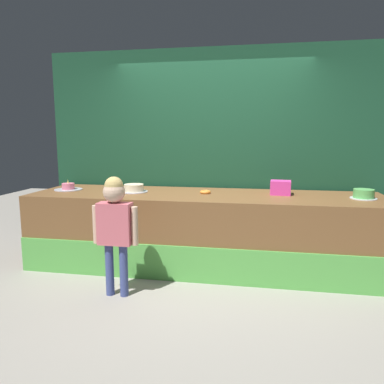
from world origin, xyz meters
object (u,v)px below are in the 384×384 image
object	(u,v)px
cake_center	(134,188)
cake_left	(68,187)
child_figure	(115,220)
cake_right	(364,194)
pink_box	(281,188)
donut	(205,192)

from	to	relation	value
cake_center	cake_left	bearing A→B (deg)	179.11
child_figure	cake_center	bearing A→B (deg)	98.67
cake_center	cake_right	world-z (taller)	cake_right
child_figure	pink_box	bearing A→B (deg)	34.47
child_figure	pink_box	xyz separation A→B (m)	(1.60, 1.10, 0.20)
cake_left	cake_right	distance (m)	3.50
child_figure	cake_left	size ratio (longest dim) A/B	3.42
pink_box	cake_right	distance (m)	0.88
pink_box	cake_left	world-z (taller)	pink_box
donut	cake_left	size ratio (longest dim) A/B	0.38
donut	cake_right	world-z (taller)	cake_right
cake_center	cake_right	bearing A→B (deg)	-0.31
pink_box	cake_right	bearing A→B (deg)	-8.66
donut	cake_left	xyz separation A→B (m)	(-1.75, -0.03, 0.01)
child_figure	pink_box	size ratio (longest dim) A/B	5.12
cake_center	pink_box	bearing A→B (deg)	3.89
cake_right	cake_left	bearing A→B (deg)	179.54
child_figure	cake_right	xyz separation A→B (m)	(2.47, 0.96, 0.17)
cake_right	child_figure	bearing A→B (deg)	-158.70
pink_box	cake_center	distance (m)	1.75
pink_box	cake_right	world-z (taller)	pink_box
pink_box	donut	distance (m)	0.88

